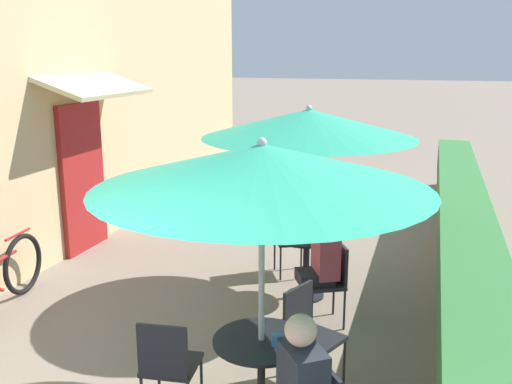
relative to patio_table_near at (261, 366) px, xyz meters
name	(u,v)px	position (x,y,z in m)	size (l,w,h in m)	color
cafe_facade_wall	(87,101)	(-3.75, 3.62, 1.58)	(0.98, 11.77, 4.20)	#D6B784
planter_hedge	(462,236)	(1.54, 3.65, 0.02)	(0.60, 10.77, 1.01)	tan
patio_table_near	(261,366)	(0.00, 0.00, 0.00)	(0.72, 0.72, 0.73)	black
patio_umbrella_near	(262,167)	(0.00, 0.00, 1.51)	(2.36, 2.36, 2.23)	#B7B7BC
cafe_chair_near_right	(308,329)	(0.21, 0.67, 0.00)	(0.53, 0.53, 0.87)	#232328
cafe_chair_near_back	(168,362)	(-0.69, -0.16, 0.00)	(0.44, 0.44, 0.87)	#232328
coffee_cup_near	(276,340)	(0.13, -0.06, 0.27)	(0.07, 0.07, 0.09)	teal
patio_table_mid	(306,255)	(-0.20, 2.45, 0.00)	(0.72, 0.72, 0.73)	black
patio_umbrella_mid	(309,124)	(-0.20, 2.45, 1.51)	(2.36, 2.36, 2.23)	#B7B7BC
cafe_chair_mid_left	(330,277)	(0.19, 1.87, 0.00)	(0.54, 0.54, 0.87)	#232328
seated_patron_mid_left	(320,262)	(0.09, 1.82, 0.17)	(0.50, 0.47, 1.25)	#23232D
cafe_chair_mid_right	(286,236)	(-0.59, 3.04, 0.00)	(0.54, 0.54, 0.87)	#232328
coffee_cup_mid	(308,235)	(-0.17, 2.38, 0.27)	(0.07, 0.07, 0.09)	white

